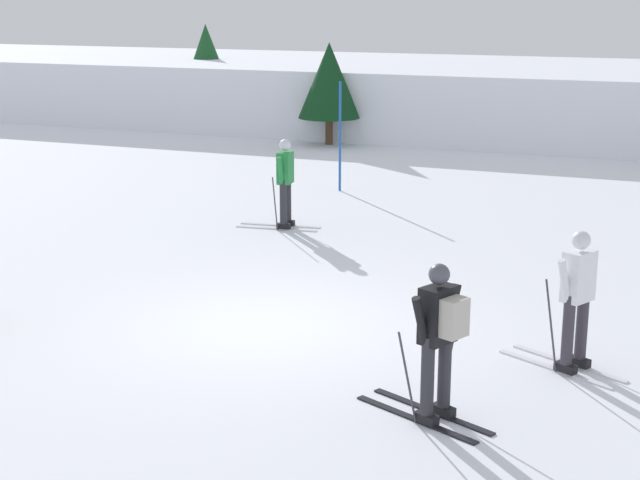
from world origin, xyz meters
TOP-DOWN VIEW (x-y plane):
  - ground_plane at (0.00, 0.00)m, footprint 120.00×120.00m
  - far_snow_ridge at (0.00, 19.01)m, footprint 80.00×6.62m
  - skier_black at (2.85, -2.01)m, footprint 1.61×0.98m
  - skier_white at (3.97, -0.04)m, footprint 1.60×1.05m
  - skier_green at (-2.11, 5.25)m, footprint 1.63×1.00m
  - trail_marker_pole at (-2.43, 9.01)m, footprint 0.06×0.06m
  - conifer_far_left at (-5.21, 15.44)m, footprint 1.83×1.83m
  - conifer_far_centre at (-11.66, 19.79)m, footprint 2.02×2.02m

SIDE VIEW (x-z plane):
  - ground_plane at x=0.00m, z-range 0.00..0.00m
  - skier_green at x=-2.11m, z-range 0.06..1.77m
  - skier_white at x=3.97m, z-range 0.06..1.77m
  - skier_black at x=2.85m, z-range 0.10..1.81m
  - far_snow_ridge at x=0.00m, z-range 0.00..2.09m
  - trail_marker_pole at x=-2.43m, z-range 0.00..2.47m
  - conifer_far_left at x=-5.21m, z-range 0.39..3.38m
  - conifer_far_centre at x=-11.66m, z-range 0.31..3.64m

